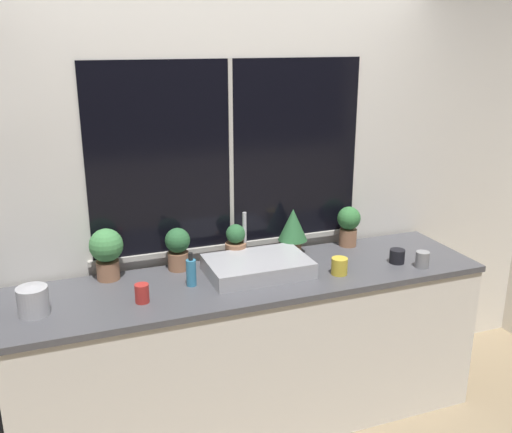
# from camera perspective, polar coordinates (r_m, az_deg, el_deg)

# --- Properties ---
(wall_back) EXTENTS (8.00, 0.09, 2.70)m
(wall_back) POSITION_cam_1_polar(r_m,az_deg,el_deg) (3.40, -2.68, 2.94)
(wall_back) COLOR silver
(wall_back) RESTS_ON ground_plane
(wall_right) EXTENTS (0.06, 7.00, 2.70)m
(wall_right) POSITION_cam_1_polar(r_m,az_deg,el_deg) (5.19, 19.24, 7.03)
(wall_right) COLOR silver
(wall_right) RESTS_ON ground_plane
(counter) EXTENTS (2.66, 0.67, 0.93)m
(counter) POSITION_cam_1_polar(r_m,az_deg,el_deg) (3.40, -0.34, -13.26)
(counter) COLOR white
(counter) RESTS_ON ground_plane
(sink) EXTENTS (0.57, 0.43, 0.30)m
(sink) POSITION_cam_1_polar(r_m,az_deg,el_deg) (3.21, 0.15, -4.98)
(sink) COLOR #ADADB2
(sink) RESTS_ON counter
(potted_plant_far_left) EXTENTS (0.18, 0.18, 0.29)m
(potted_plant_far_left) POSITION_cam_1_polar(r_m,az_deg,el_deg) (3.20, -14.72, -3.31)
(potted_plant_far_left) COLOR #9E6B4C
(potted_plant_far_left) RESTS_ON counter
(potted_plant_left) EXTENTS (0.14, 0.14, 0.25)m
(potted_plant_left) POSITION_cam_1_polar(r_m,az_deg,el_deg) (3.27, -7.82, -3.07)
(potted_plant_left) COLOR #9E6B4C
(potted_plant_left) RESTS_ON counter
(potted_plant_center) EXTENTS (0.13, 0.13, 0.23)m
(potted_plant_center) POSITION_cam_1_polar(r_m,az_deg,el_deg) (3.37, -2.04, -2.75)
(potted_plant_center) COLOR #9E6B4C
(potted_plant_center) RESTS_ON counter
(potted_plant_right) EXTENTS (0.18, 0.18, 0.28)m
(potted_plant_right) POSITION_cam_1_polar(r_m,az_deg,el_deg) (3.48, 3.70, -1.13)
(potted_plant_right) COLOR #9E6B4C
(potted_plant_right) RESTS_ON counter
(potted_plant_far_right) EXTENTS (0.15, 0.15, 0.26)m
(potted_plant_far_right) POSITION_cam_1_polar(r_m,az_deg,el_deg) (3.65, 9.25, -0.73)
(potted_plant_far_right) COLOR #9E6B4C
(potted_plant_far_right) RESTS_ON counter
(soap_bottle) EXTENTS (0.05, 0.05, 0.19)m
(soap_bottle) POSITION_cam_1_polar(r_m,az_deg,el_deg) (3.07, -6.50, -5.53)
(soap_bottle) COLOR teal
(soap_bottle) RESTS_ON counter
(mug_grey) EXTENTS (0.08, 0.08, 0.10)m
(mug_grey) POSITION_cam_1_polar(r_m,az_deg,el_deg) (3.44, 16.29, -4.15)
(mug_grey) COLOR gray
(mug_grey) RESTS_ON counter
(mug_yellow) EXTENTS (0.09, 0.09, 0.10)m
(mug_yellow) POSITION_cam_1_polar(r_m,az_deg,el_deg) (3.24, 8.34, -4.93)
(mug_yellow) COLOR gold
(mug_yellow) RESTS_ON counter
(mug_red) EXTENTS (0.07, 0.07, 0.10)m
(mug_red) POSITION_cam_1_polar(r_m,az_deg,el_deg) (2.93, -11.33, -7.54)
(mug_red) COLOR #B72D28
(mug_red) RESTS_ON counter
(mug_black) EXTENTS (0.09, 0.09, 0.08)m
(mug_black) POSITION_cam_1_polar(r_m,az_deg,el_deg) (3.47, 13.93, -3.87)
(mug_black) COLOR black
(mug_black) RESTS_ON counter
(kettle) EXTENTS (0.15, 0.15, 0.16)m
(kettle) POSITION_cam_1_polar(r_m,az_deg,el_deg) (2.95, -21.42, -7.78)
(kettle) COLOR #B2B2B7
(kettle) RESTS_ON counter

